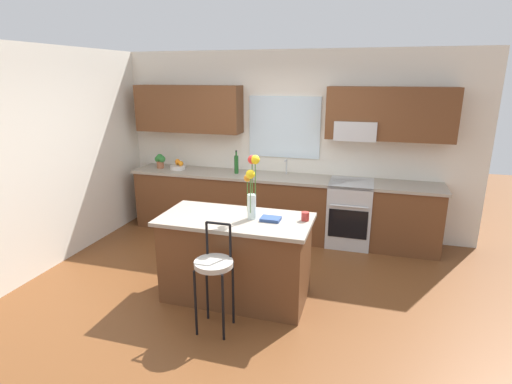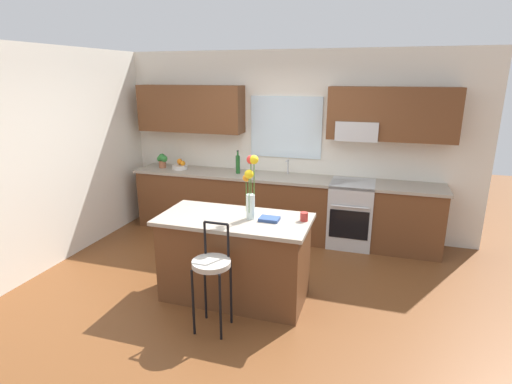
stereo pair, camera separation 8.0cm
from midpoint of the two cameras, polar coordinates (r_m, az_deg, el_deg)
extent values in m
plane|color=brown|center=(4.71, -1.37, -13.60)|extent=(14.00, 14.00, 0.00)
cube|color=silver|center=(5.78, -25.30, 4.77)|extent=(0.12, 4.60, 2.70)
cube|color=silver|center=(6.16, 4.74, 6.88)|extent=(5.60, 0.12, 2.70)
cube|color=brown|center=(6.37, -8.90, 11.59)|extent=(1.66, 0.34, 0.70)
cube|color=brown|center=(5.72, 19.06, 10.41)|extent=(1.66, 0.34, 0.70)
cube|color=silver|center=(6.05, 4.65, 9.12)|extent=(1.07, 0.03, 0.90)
cube|color=#B7BABC|center=(5.72, 14.54, 8.45)|extent=(0.56, 0.36, 0.26)
cube|color=brown|center=(6.03, 3.78, -2.21)|extent=(4.50, 0.60, 0.88)
cube|color=#9E9384|center=(5.90, 3.86, 2.03)|extent=(4.56, 0.64, 0.04)
cube|color=#B7BABC|center=(5.90, 4.55, 1.51)|extent=(0.54, 0.38, 0.11)
cylinder|color=#B7BABC|center=(6.01, 4.93, 3.54)|extent=(0.02, 0.02, 0.22)
cylinder|color=#B7BABC|center=(5.93, 4.83, 4.45)|extent=(0.02, 0.12, 0.02)
cube|color=#B7BABC|center=(5.87, 13.68, -2.98)|extent=(0.60, 0.60, 0.92)
cube|color=black|center=(5.61, 13.42, -4.51)|extent=(0.52, 0.02, 0.40)
cylinder|color=#B7BABC|center=(5.49, 13.56, -2.10)|extent=(0.50, 0.02, 0.02)
cube|color=brown|center=(4.38, -2.48, -9.54)|extent=(1.51, 0.71, 0.88)
cube|color=#9E9384|center=(4.20, -2.55, -3.89)|extent=(1.59, 0.79, 0.04)
cylinder|color=black|center=(3.87, -8.30, -15.28)|extent=(0.02, 0.02, 0.66)
cylinder|color=black|center=(3.78, -4.45, -16.03)|extent=(0.02, 0.02, 0.66)
cylinder|color=black|center=(4.08, -6.63, -13.44)|extent=(0.02, 0.02, 0.66)
cylinder|color=black|center=(3.99, -2.98, -14.08)|extent=(0.02, 0.02, 0.66)
cylinder|color=#B2ADA3|center=(3.76, -5.74, -10.04)|extent=(0.36, 0.36, 0.05)
cylinder|color=black|center=(3.84, -6.65, -6.46)|extent=(0.02, 0.02, 0.32)
cylinder|color=black|center=(3.76, -3.36, -6.91)|extent=(0.02, 0.02, 0.32)
cylinder|color=black|center=(3.74, -5.08, -4.42)|extent=(0.23, 0.02, 0.02)
cylinder|color=silver|center=(4.12, -0.23, -2.09)|extent=(0.09, 0.09, 0.26)
cylinder|color=#3D722D|center=(4.05, 0.29, 0.85)|extent=(0.01, 0.01, 0.54)
sphere|color=yellow|center=(3.99, 0.30, 4.61)|extent=(0.09, 0.09, 0.09)
cylinder|color=#3D722D|center=(4.07, -0.15, 0.91)|extent=(0.01, 0.01, 0.54)
sphere|color=red|center=(4.01, -0.15, 4.63)|extent=(0.09, 0.09, 0.09)
cylinder|color=#3D722D|center=(4.09, -0.83, -0.41)|extent=(0.01, 0.01, 0.35)
sphere|color=orange|center=(4.04, -0.84, 1.99)|extent=(0.07, 0.07, 0.07)
cylinder|color=#3D722D|center=(4.04, -0.41, -0.25)|extent=(0.01, 0.01, 0.40)
sphere|color=yellow|center=(3.98, -0.42, 2.54)|extent=(0.09, 0.09, 0.09)
cylinder|color=#A52D28|center=(4.12, 7.38, -3.48)|extent=(0.08, 0.08, 0.09)
cube|color=navy|center=(4.11, 2.46, -3.85)|extent=(0.20, 0.15, 0.03)
cylinder|color=silver|center=(6.46, -10.39, 3.50)|extent=(0.24, 0.24, 0.06)
sphere|color=orange|center=(6.42, -9.99, 4.03)|extent=(0.08, 0.08, 0.08)
sphere|color=orange|center=(6.50, -10.44, 4.16)|extent=(0.07, 0.07, 0.07)
sphere|color=orange|center=(6.44, -10.43, 4.32)|extent=(0.08, 0.08, 0.08)
cylinder|color=#1E5923|center=(6.05, -2.20, 3.91)|extent=(0.06, 0.06, 0.27)
cylinder|color=#1E5923|center=(6.02, -2.22, 5.47)|extent=(0.03, 0.03, 0.07)
cylinder|color=black|center=(6.01, -2.23, 5.85)|extent=(0.03, 0.03, 0.02)
cylinder|color=#9E5B3D|center=(6.60, -12.78, 3.85)|extent=(0.11, 0.11, 0.11)
sphere|color=#2D7A33|center=(6.58, -12.84, 4.83)|extent=(0.11, 0.11, 0.11)
sphere|color=#2D7A33|center=(6.61, -13.08, 4.61)|extent=(0.10, 0.10, 0.10)
sphere|color=#2D7A33|center=(6.55, -12.57, 4.63)|extent=(0.11, 0.11, 0.11)
camera|label=1|loc=(0.04, -89.52, 0.14)|focal=28.22mm
camera|label=2|loc=(0.04, 90.48, -0.14)|focal=28.22mm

